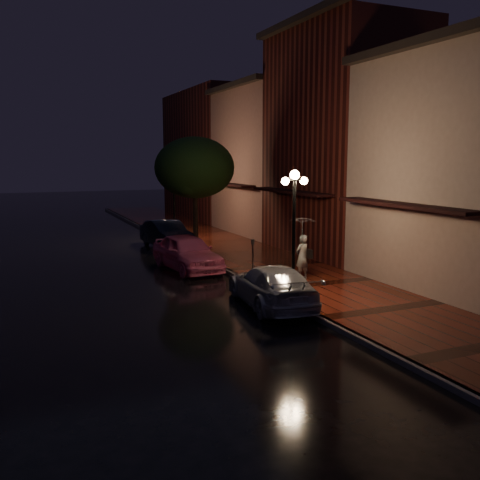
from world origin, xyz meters
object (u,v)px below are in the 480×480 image
streetlamp_far (174,198)px  parking_meter (253,251)px  pink_car (187,252)px  silver_car (272,286)px  street_tree (195,170)px  woman_with_umbrella (302,238)px  navy_car (167,234)px  streetlamp_near (294,226)px

streetlamp_far → parking_meter: size_ratio=3.33×
pink_car → silver_car: pink_car is taller
streetlamp_far → street_tree: bearing=-85.1°
streetlamp_far → parking_meter: bearing=-86.0°
silver_car → woman_with_umbrella: bearing=-129.6°
pink_car → woman_with_umbrella: bearing=-55.9°
streetlamp_far → pink_car: size_ratio=0.93×
navy_car → silver_car: bearing=-95.8°
streetlamp_near → streetlamp_far: bearing=90.0°
silver_car → pink_car: bearing=-76.7°
street_tree → parking_meter: (0.39, -6.33, -3.31)m
pink_car → silver_car: (0.77, -6.59, -0.10)m
streetlamp_near → silver_car: bearing=-165.1°
silver_car → woman_with_umbrella: woman_with_umbrella is taller
parking_meter → navy_car: bearing=87.3°
woman_with_umbrella → streetlamp_far: bearing=-97.4°
streetlamp_near → navy_car: streetlamp_near is taller
pink_car → navy_car: (0.77, 5.98, -0.04)m
streetlamp_far → navy_car: bearing=-119.5°
woman_with_umbrella → parking_meter: bearing=-83.0°
streetlamp_near → woman_with_umbrella: size_ratio=1.76×
pink_car → parking_meter: (2.37, -1.68, 0.15)m
parking_meter → streetlamp_far: bearing=79.5°
streetlamp_near → silver_car: (-0.95, -0.25, -1.91)m
streetlamp_near → pink_car: bearing=105.2°
pink_car → parking_meter: bearing=-40.6°
streetlamp_near → street_tree: (0.26, 10.99, 1.64)m
pink_car → streetlamp_near: bearing=-80.1°
street_tree → silver_car: bearing=-96.1°
street_tree → navy_car: size_ratio=1.28×
street_tree → navy_car: 3.94m
navy_car → street_tree: bearing=-53.6°
streetlamp_near → streetlamp_far: size_ratio=1.00×
streetlamp_near → navy_car: bearing=94.4°
parking_meter → pink_car: bearing=130.3°
streetlamp_far → parking_meter: 9.51m
streetlamp_far → pink_car: 8.06m
pink_car → streetlamp_far: bearing=72.0°
navy_car → streetlamp_near: bearing=-91.4°
street_tree → navy_car: bearing=132.2°
navy_car → woman_with_umbrella: (2.60, -10.09, 1.03)m
streetlamp_far → woman_with_umbrella: 11.91m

